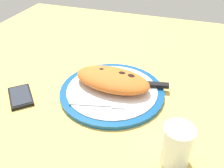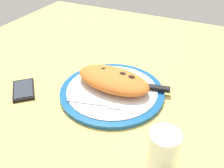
{
  "view_description": "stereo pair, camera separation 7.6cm",
  "coord_description": "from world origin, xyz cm",
  "px_view_note": "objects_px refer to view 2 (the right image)",
  "views": [
    {
      "loc": [
        20.1,
        -59.32,
        47.32
      ],
      "look_at": [
        0.0,
        0.0,
        3.6
      ],
      "focal_mm": 39.35,
      "sensor_mm": 36.0,
      "label": 1
    },
    {
      "loc": [
        27.16,
        -56.44,
        47.32
      ],
      "look_at": [
        0.0,
        0.0,
        3.6
      ],
      "focal_mm": 39.35,
      "sensor_mm": 36.0,
      "label": 2
    }
  ],
  "objects_px": {
    "smartphone": "(24,90)",
    "calzone": "(113,79)",
    "fork": "(99,104)",
    "knife": "(146,87)",
    "water_glass": "(163,153)",
    "plate": "(112,91)"
  },
  "relations": [
    {
      "from": "plate",
      "to": "calzone",
      "type": "xyz_separation_m",
      "value": [
        -0.01,
        0.02,
        0.03
      ]
    },
    {
      "from": "calzone",
      "to": "smartphone",
      "type": "xyz_separation_m",
      "value": [
        -0.26,
        -0.13,
        -0.04
      ]
    },
    {
      "from": "smartphone",
      "to": "water_glass",
      "type": "xyz_separation_m",
      "value": [
        0.48,
        -0.09,
        0.04
      ]
    },
    {
      "from": "smartphone",
      "to": "calzone",
      "type": "bearing_deg",
      "value": 27.04
    },
    {
      "from": "plate",
      "to": "calzone",
      "type": "distance_m",
      "value": 0.04
    },
    {
      "from": "knife",
      "to": "water_glass",
      "type": "height_order",
      "value": "water_glass"
    },
    {
      "from": "fork",
      "to": "water_glass",
      "type": "xyz_separation_m",
      "value": [
        0.22,
        -0.11,
        0.03
      ]
    },
    {
      "from": "fork",
      "to": "knife",
      "type": "height_order",
      "value": "knife"
    },
    {
      "from": "fork",
      "to": "calzone",
      "type": "bearing_deg",
      "value": 92.98
    },
    {
      "from": "smartphone",
      "to": "knife",
      "type": "bearing_deg",
      "value": 25.04
    },
    {
      "from": "fork",
      "to": "smartphone",
      "type": "bearing_deg",
      "value": -173.93
    },
    {
      "from": "fork",
      "to": "water_glass",
      "type": "bearing_deg",
      "value": -27.7
    },
    {
      "from": "fork",
      "to": "knife",
      "type": "distance_m",
      "value": 0.17
    },
    {
      "from": "plate",
      "to": "fork",
      "type": "bearing_deg",
      "value": -89.75
    },
    {
      "from": "plate",
      "to": "fork",
      "type": "xyz_separation_m",
      "value": [
        0.0,
        -0.09,
        0.01
      ]
    },
    {
      "from": "knife",
      "to": "smartphone",
      "type": "xyz_separation_m",
      "value": [
        -0.35,
        -0.17,
        -0.02
      ]
    },
    {
      "from": "calzone",
      "to": "fork",
      "type": "relative_size",
      "value": 1.58
    },
    {
      "from": "calzone",
      "to": "knife",
      "type": "xyz_separation_m",
      "value": [
        0.1,
        0.03,
        -0.02
      ]
    },
    {
      "from": "knife",
      "to": "water_glass",
      "type": "distance_m",
      "value": 0.28
    },
    {
      "from": "calzone",
      "to": "smartphone",
      "type": "distance_m",
      "value": 0.29
    },
    {
      "from": "knife",
      "to": "smartphone",
      "type": "bearing_deg",
      "value": -154.96
    },
    {
      "from": "calzone",
      "to": "smartphone",
      "type": "relative_size",
      "value": 2.02
    }
  ]
}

